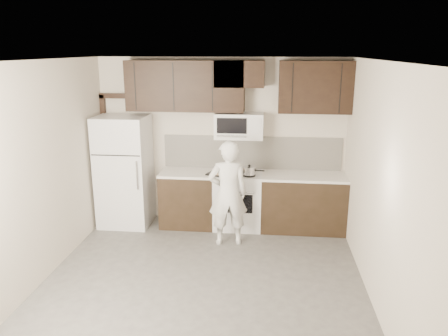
% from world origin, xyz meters
% --- Properties ---
extents(floor, '(4.50, 4.50, 0.00)m').
position_xyz_m(floor, '(0.00, 0.00, 0.00)').
color(floor, '#4C4947').
rests_on(floor, ground).
extents(back_wall, '(4.00, 0.00, 4.00)m').
position_xyz_m(back_wall, '(0.00, 2.25, 1.35)').
color(back_wall, beige).
rests_on(back_wall, ground).
extents(ceiling, '(4.50, 4.50, 0.00)m').
position_xyz_m(ceiling, '(0.00, 0.00, 2.70)').
color(ceiling, white).
rests_on(ceiling, back_wall).
extents(counter_run, '(2.95, 0.64, 0.91)m').
position_xyz_m(counter_run, '(0.60, 1.94, 0.46)').
color(counter_run, black).
rests_on(counter_run, floor).
extents(stove, '(0.76, 0.66, 0.94)m').
position_xyz_m(stove, '(0.30, 1.94, 0.46)').
color(stove, silver).
rests_on(stove, floor).
extents(backsplash, '(2.90, 0.02, 0.54)m').
position_xyz_m(backsplash, '(0.50, 2.24, 1.18)').
color(backsplash, beige).
rests_on(backsplash, counter_run).
extents(upper_cabinets, '(3.48, 0.35, 0.78)m').
position_xyz_m(upper_cabinets, '(0.21, 2.08, 2.28)').
color(upper_cabinets, black).
rests_on(upper_cabinets, back_wall).
extents(microwave, '(0.76, 0.42, 0.40)m').
position_xyz_m(microwave, '(0.30, 2.06, 1.65)').
color(microwave, silver).
rests_on(microwave, upper_cabinets).
extents(refrigerator, '(0.80, 0.76, 1.80)m').
position_xyz_m(refrigerator, '(-1.55, 1.89, 0.90)').
color(refrigerator, silver).
rests_on(refrigerator, floor).
extents(door_trim, '(0.50, 0.08, 2.12)m').
position_xyz_m(door_trim, '(-1.92, 2.21, 1.25)').
color(door_trim, black).
rests_on(door_trim, floor).
extents(saucepan, '(0.34, 0.19, 0.18)m').
position_xyz_m(saucepan, '(0.48, 1.79, 0.99)').
color(saucepan, silver).
rests_on(saucepan, stove).
extents(baking_tray, '(0.48, 0.42, 0.02)m').
position_xyz_m(baking_tray, '(0.04, 1.83, 0.92)').
color(baking_tray, black).
rests_on(baking_tray, counter_run).
extents(pizza, '(0.35, 0.35, 0.02)m').
position_xyz_m(pizza, '(0.04, 1.83, 0.94)').
color(pizza, tan).
rests_on(pizza, baking_tray).
extents(person, '(0.64, 0.49, 1.57)m').
position_xyz_m(person, '(0.20, 1.27, 0.79)').
color(person, white).
rests_on(person, floor).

